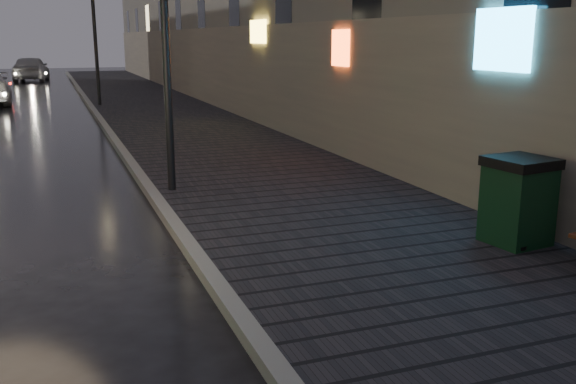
% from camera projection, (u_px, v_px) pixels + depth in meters
% --- Properties ---
extents(ground, '(120.00, 120.00, 0.00)m').
position_uv_depth(ground, '(88.00, 373.00, 5.56)').
color(ground, black).
rests_on(ground, ground).
extents(sidewalk, '(4.60, 58.00, 0.15)m').
position_uv_depth(sidewalk, '(154.00, 107.00, 25.99)').
color(sidewalk, black).
rests_on(sidewalk, ground).
extents(curb, '(0.20, 58.00, 0.15)m').
position_uv_depth(curb, '(93.00, 109.00, 25.17)').
color(curb, slate).
rests_on(curb, ground).
extents(lamp_far, '(0.36, 0.36, 5.28)m').
position_uv_depth(lamp_far, '(94.00, 20.00, 25.40)').
color(lamp_far, black).
rests_on(lamp_far, sidewalk).
extents(trash_bin, '(0.86, 0.86, 1.16)m').
position_uv_depth(trash_bin, '(518.00, 200.00, 8.46)').
color(trash_bin, black).
rests_on(trash_bin, sidewalk).
extents(car_far, '(2.48, 5.01, 1.64)m').
position_uv_depth(car_far, '(31.00, 68.00, 42.45)').
color(car_far, gray).
rests_on(car_far, ground).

